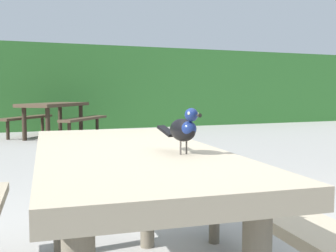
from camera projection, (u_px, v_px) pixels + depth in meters
The scene contains 4 objects.
hedge_wall at pixel (30, 87), 11.16m from camera, with size 28.00×2.25×2.19m, color #387A33.
picnic_table_foreground at pixel (127, 188), 1.85m from camera, with size 1.84×1.87×0.74m.
bird_grackle at pixel (184, 128), 1.62m from camera, with size 0.09×0.29×0.18m.
picnic_table_mid_left at pixel (54, 112), 8.88m from camera, with size 2.37×2.38×0.74m.
Camera 1 is at (-0.83, -1.70, 0.99)m, focal length 44.23 mm.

